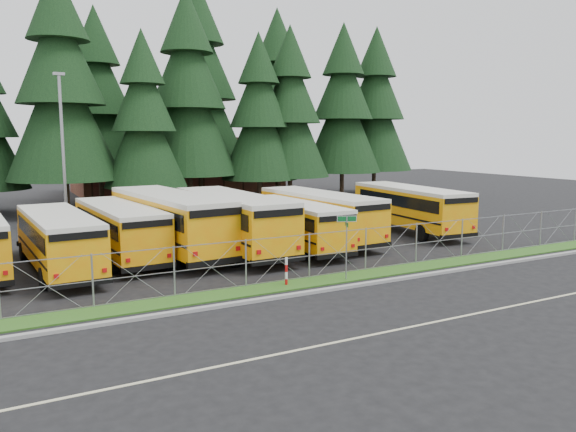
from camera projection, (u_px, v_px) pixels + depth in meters
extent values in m
plane|color=black|center=(317.00, 271.00, 25.79)|extent=(120.00, 120.00, 0.00)
cube|color=gray|center=(356.00, 285.00, 23.08)|extent=(50.00, 0.25, 0.12)
cube|color=#254E16|center=(337.00, 278.00, 24.30)|extent=(50.00, 1.40, 0.06)
cube|color=beige|center=(440.00, 321.00, 18.81)|extent=(50.00, 0.12, 0.01)
cube|color=brown|center=(179.00, 164.00, 63.06)|extent=(22.00, 10.00, 6.00)
cylinder|color=#92949A|center=(346.00, 248.00, 23.91)|extent=(0.06, 0.06, 2.80)
cube|color=#0C5622|center=(347.00, 219.00, 23.73)|extent=(0.75, 0.33, 0.22)
cube|color=white|center=(347.00, 219.00, 23.73)|extent=(0.78, 0.34, 0.26)
cube|color=#0C5622|center=(347.00, 224.00, 23.76)|extent=(0.23, 0.52, 0.18)
cylinder|color=#B20C0C|center=(286.00, 272.00, 23.13)|extent=(0.11, 0.11, 1.20)
cylinder|color=#92949A|center=(63.00, 154.00, 36.22)|extent=(0.20, 0.20, 10.00)
cube|color=#92949A|center=(59.00, 74.00, 35.51)|extent=(0.70, 0.35, 0.18)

